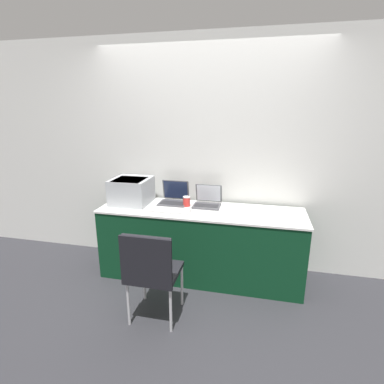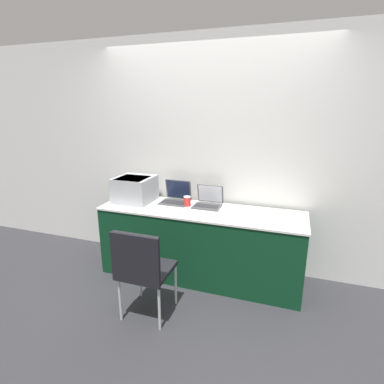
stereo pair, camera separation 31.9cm
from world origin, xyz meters
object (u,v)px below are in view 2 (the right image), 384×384
object	(u,v)px
printer	(135,188)
laptop_right	(208,202)
laptop_left	(176,198)
chair	(141,265)
external_keyboard	(168,210)
coffee_cup	(187,201)

from	to	relation	value
printer	laptop_right	distance (m)	0.87
printer	laptop_left	bearing A→B (deg)	12.53
chair	external_keyboard	bearing A→B (deg)	94.46
chair	laptop_right	bearing A→B (deg)	73.33
printer	chair	xyz separation A→B (m)	(0.55, -0.91, -0.39)
laptop_left	coffee_cup	xyz separation A→B (m)	(0.17, -0.08, 0.00)
external_keyboard	laptop_right	bearing A→B (deg)	37.46
laptop_left	chair	world-z (taller)	laptop_left
printer	external_keyboard	xyz separation A→B (m)	(0.50, -0.18, -0.14)
printer	external_keyboard	world-z (taller)	printer
laptop_left	chair	xyz separation A→B (m)	(0.09, -1.01, -0.29)
laptop_right	chair	bearing A→B (deg)	-106.67
laptop_right	laptop_left	bearing A→B (deg)	178.79
laptop_right	printer	bearing A→B (deg)	-173.64
printer	laptop_right	xyz separation A→B (m)	(0.85, 0.10, -0.10)
laptop_right	external_keyboard	size ratio (longest dim) A/B	0.66
printer	chair	distance (m)	1.13
laptop_left	laptop_right	xyz separation A→B (m)	(0.39, -0.01, -0.00)
external_keyboard	coffee_cup	distance (m)	0.25
laptop_right	external_keyboard	xyz separation A→B (m)	(-0.36, -0.27, -0.04)
chair	laptop_left	bearing A→B (deg)	94.95
laptop_right	chair	xyz separation A→B (m)	(-0.30, -1.00, -0.29)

